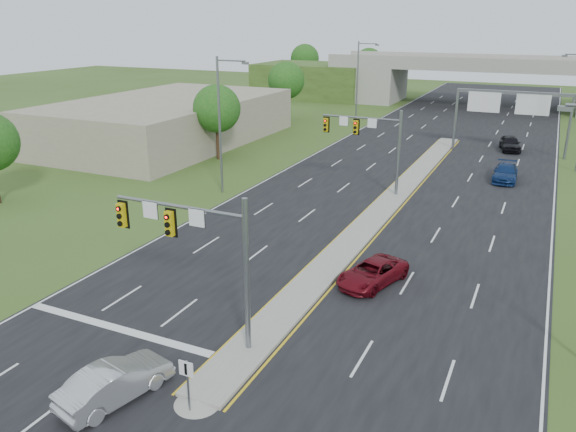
{
  "coord_description": "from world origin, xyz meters",
  "views": [
    {
      "loc": [
        10.53,
        -18.5,
        13.71
      ],
      "look_at": [
        -2.34,
        9.1,
        3.0
      ],
      "focal_mm": 35.0,
      "sensor_mm": 36.0,
      "label": 1
    }
  ],
  "objects_px": {
    "car_silver": "(116,382)",
    "signal_mast_far": "(372,137)",
    "car_far_a": "(372,273)",
    "car_far_c": "(510,143)",
    "sign_gantry": "(511,105)",
    "keep_right_sign": "(187,378)",
    "signal_mast_near": "(199,243)",
    "car_far_b": "(505,173)",
    "overpass": "(484,85)"
  },
  "relations": [
    {
      "from": "car_far_a",
      "to": "car_far_c",
      "type": "bearing_deg",
      "value": 101.71
    },
    {
      "from": "overpass",
      "to": "signal_mast_near",
      "type": "bearing_deg",
      "value": -91.62
    },
    {
      "from": "keep_right_sign",
      "to": "sign_gantry",
      "type": "relative_size",
      "value": 0.19
    },
    {
      "from": "car_silver",
      "to": "keep_right_sign",
      "type": "bearing_deg",
      "value": -156.34
    },
    {
      "from": "car_far_c",
      "to": "keep_right_sign",
      "type": "bearing_deg",
      "value": -109.8
    },
    {
      "from": "overpass",
      "to": "sign_gantry",
      "type": "bearing_deg",
      "value": -79.21
    },
    {
      "from": "signal_mast_far",
      "to": "car_far_b",
      "type": "relative_size",
      "value": 1.42
    },
    {
      "from": "car_far_b",
      "to": "car_far_c",
      "type": "distance_m",
      "value": 13.21
    },
    {
      "from": "signal_mast_near",
      "to": "car_far_b",
      "type": "distance_m",
      "value": 35.48
    },
    {
      "from": "car_far_c",
      "to": "sign_gantry",
      "type": "bearing_deg",
      "value": -111.24
    },
    {
      "from": "signal_mast_far",
      "to": "car_far_b",
      "type": "bearing_deg",
      "value": 41.74
    },
    {
      "from": "overpass",
      "to": "car_silver",
      "type": "height_order",
      "value": "overpass"
    },
    {
      "from": "keep_right_sign",
      "to": "overpass",
      "type": "xyz_separation_m",
      "value": [
        0.0,
        84.53,
        2.04
      ]
    },
    {
      "from": "signal_mast_near",
      "to": "keep_right_sign",
      "type": "xyz_separation_m",
      "value": [
        2.26,
        -4.45,
        -3.21
      ]
    },
    {
      "from": "keep_right_sign",
      "to": "sign_gantry",
      "type": "height_order",
      "value": "sign_gantry"
    },
    {
      "from": "signal_mast_near",
      "to": "car_far_c",
      "type": "xyz_separation_m",
      "value": [
        9.28,
        47.03,
        -3.9
      ]
    },
    {
      "from": "car_silver",
      "to": "sign_gantry",
      "type": "bearing_deg",
      "value": -87.0
    },
    {
      "from": "overpass",
      "to": "car_far_c",
      "type": "relative_size",
      "value": 17.0
    },
    {
      "from": "sign_gantry",
      "to": "overpass",
      "type": "xyz_separation_m",
      "value": [
        -6.68,
        35.08,
        -1.69
      ]
    },
    {
      "from": "sign_gantry",
      "to": "car_far_c",
      "type": "relative_size",
      "value": 2.46
    },
    {
      "from": "signal_mast_near",
      "to": "signal_mast_far",
      "type": "xyz_separation_m",
      "value": [
        0.0,
        25.0,
        0.0
      ]
    },
    {
      "from": "sign_gantry",
      "to": "car_far_c",
      "type": "height_order",
      "value": "sign_gantry"
    },
    {
      "from": "car_silver",
      "to": "signal_mast_far",
      "type": "bearing_deg",
      "value": -77.39
    },
    {
      "from": "keep_right_sign",
      "to": "car_far_a",
      "type": "relative_size",
      "value": 0.47
    },
    {
      "from": "keep_right_sign",
      "to": "car_silver",
      "type": "distance_m",
      "value": 3.08
    },
    {
      "from": "signal_mast_far",
      "to": "car_far_a",
      "type": "distance_m",
      "value": 17.61
    },
    {
      "from": "overpass",
      "to": "car_far_a",
      "type": "height_order",
      "value": "overpass"
    },
    {
      "from": "signal_mast_far",
      "to": "sign_gantry",
      "type": "relative_size",
      "value": 0.6
    },
    {
      "from": "car_far_a",
      "to": "car_far_c",
      "type": "relative_size",
      "value": 0.99
    },
    {
      "from": "car_far_c",
      "to": "signal_mast_near",
      "type": "bearing_deg",
      "value": -113.2
    },
    {
      "from": "car_far_a",
      "to": "car_far_c",
      "type": "distance_m",
      "value": 38.56
    },
    {
      "from": "keep_right_sign",
      "to": "car_far_a",
      "type": "height_order",
      "value": "keep_right_sign"
    },
    {
      "from": "car_silver",
      "to": "car_far_a",
      "type": "distance_m",
      "value": 14.86
    },
    {
      "from": "overpass",
      "to": "car_far_a",
      "type": "xyz_separation_m",
      "value": [
        2.96,
        -71.4,
        -2.89
      ]
    },
    {
      "from": "car_silver",
      "to": "car_far_c",
      "type": "height_order",
      "value": "car_far_c"
    },
    {
      "from": "keep_right_sign",
      "to": "overpass",
      "type": "relative_size",
      "value": 0.03
    },
    {
      "from": "sign_gantry",
      "to": "keep_right_sign",
      "type": "bearing_deg",
      "value": -97.7
    },
    {
      "from": "signal_mast_far",
      "to": "car_far_b",
      "type": "distance_m",
      "value": 13.86
    },
    {
      "from": "signal_mast_near",
      "to": "signal_mast_far",
      "type": "height_order",
      "value": "same"
    },
    {
      "from": "signal_mast_far",
      "to": "car_far_a",
      "type": "height_order",
      "value": "signal_mast_far"
    },
    {
      "from": "keep_right_sign",
      "to": "car_far_b",
      "type": "height_order",
      "value": "keep_right_sign"
    },
    {
      "from": "sign_gantry",
      "to": "car_silver",
      "type": "distance_m",
      "value": 51.07
    },
    {
      "from": "keep_right_sign",
      "to": "car_far_b",
      "type": "distance_m",
      "value": 39.05
    },
    {
      "from": "car_far_c",
      "to": "signal_mast_far",
      "type": "bearing_deg",
      "value": -124.88
    },
    {
      "from": "car_silver",
      "to": "car_far_c",
      "type": "relative_size",
      "value": 0.96
    },
    {
      "from": "signal_mast_near",
      "to": "sign_gantry",
      "type": "bearing_deg",
      "value": 78.75
    },
    {
      "from": "signal_mast_far",
      "to": "car_far_c",
      "type": "relative_size",
      "value": 1.49
    },
    {
      "from": "sign_gantry",
      "to": "car_far_c",
      "type": "distance_m",
      "value": 4.87
    },
    {
      "from": "sign_gantry",
      "to": "overpass",
      "type": "relative_size",
      "value": 0.14
    },
    {
      "from": "signal_mast_near",
      "to": "sign_gantry",
      "type": "relative_size",
      "value": 0.6
    }
  ]
}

